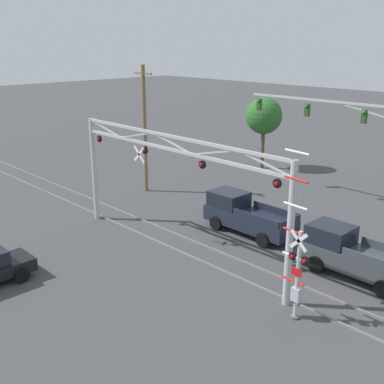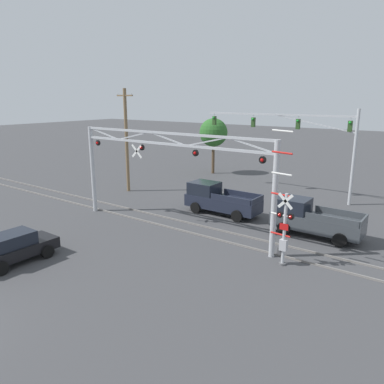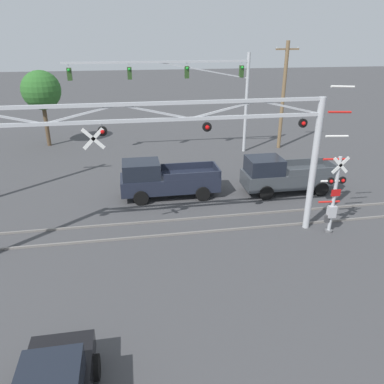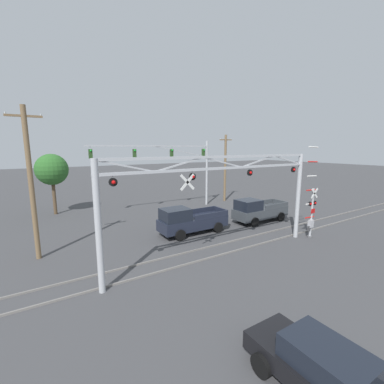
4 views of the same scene
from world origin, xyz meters
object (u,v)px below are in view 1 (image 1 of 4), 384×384
(utility_pole_left, at_px, (145,128))
(pickup_truck_lead, at_px, (245,215))
(crossing_gantry, at_px, (172,176))
(traffic_signal_span, at_px, (377,132))
(background_tree_beyond_span, at_px, (264,116))
(pickup_truck_following, at_px, (353,255))
(crossing_signal_mast, at_px, (297,269))

(utility_pole_left, bearing_deg, pickup_truck_lead, -5.34)
(crossing_gantry, distance_m, traffic_signal_span, 13.36)
(background_tree_beyond_span, bearing_deg, pickup_truck_following, -39.78)
(crossing_signal_mast, relative_size, utility_pole_left, 0.75)
(pickup_truck_lead, bearing_deg, background_tree_beyond_span, 124.36)
(crossing_signal_mast, bearing_deg, pickup_truck_lead, 142.56)
(crossing_gantry, height_order, utility_pole_left, utility_pole_left)
(crossing_gantry, relative_size, pickup_truck_following, 2.70)
(traffic_signal_span, bearing_deg, pickup_truck_following, -67.74)
(crossing_signal_mast, height_order, utility_pole_left, utility_pole_left)
(utility_pole_left, bearing_deg, pickup_truck_following, -4.79)
(pickup_truck_following, bearing_deg, crossing_gantry, -150.09)
(crossing_signal_mast, height_order, pickup_truck_lead, crossing_signal_mast)
(crossing_signal_mast, relative_size, pickup_truck_following, 1.26)
(utility_pole_left, bearing_deg, crossing_gantry, -31.67)
(utility_pole_left, relative_size, background_tree_beyond_span, 1.48)
(crossing_gantry, xyz_separation_m, pickup_truck_lead, (0.70, 4.83, -3.07))
(pickup_truck_following, height_order, background_tree_beyond_span, background_tree_beyond_span)
(crossing_signal_mast, bearing_deg, traffic_signal_span, 105.33)
(crossing_signal_mast, relative_size, traffic_signal_span, 0.51)
(pickup_truck_following, bearing_deg, pickup_truck_lead, 176.01)
(pickup_truck_lead, distance_m, utility_pole_left, 10.71)
(crossing_signal_mast, distance_m, pickup_truck_following, 5.08)
(pickup_truck_following, relative_size, utility_pole_left, 0.60)
(traffic_signal_span, xyz_separation_m, pickup_truck_lead, (-3.47, -7.81, -4.20))
(crossing_gantry, relative_size, traffic_signal_span, 1.08)
(traffic_signal_span, bearing_deg, background_tree_beyond_span, 159.77)
(crossing_gantry, xyz_separation_m, utility_pole_left, (-9.35, 5.77, 0.48))
(traffic_signal_span, relative_size, background_tree_beyond_span, 2.20)
(traffic_signal_span, xyz_separation_m, background_tree_beyond_span, (-11.78, 4.34, -0.79))
(crossing_signal_mast, xyz_separation_m, utility_pole_left, (-17.15, 6.38, 2.50))
(traffic_signal_span, bearing_deg, crossing_gantry, -108.26)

